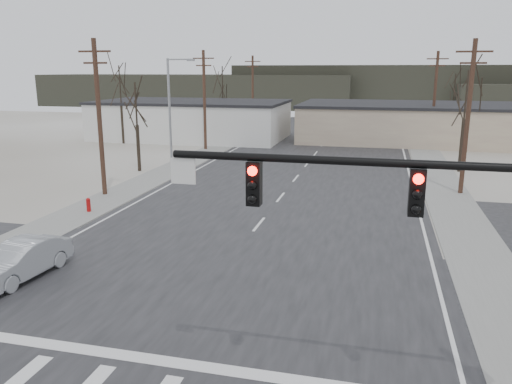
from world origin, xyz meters
TOP-DOWN VIEW (x-y plane):
  - ground at (0.00, 0.00)m, footprint 140.00×140.00m
  - main_road at (0.00, 15.00)m, footprint 18.00×110.00m
  - cross_road at (0.00, 0.00)m, footprint 90.00×10.00m
  - sidewalk_left at (-10.60, 20.00)m, footprint 3.00×90.00m
  - sidewalk_right at (10.60, 20.00)m, footprint 3.00×90.00m
  - traffic_signal_mast at (7.89, -6.20)m, footprint 8.95×0.43m
  - fire_hydrant at (-10.20, 8.00)m, footprint 0.24×0.24m
  - building_left_far at (-16.00, 40.00)m, footprint 22.30×12.30m
  - building_right_far at (10.00, 44.00)m, footprint 26.30×14.30m
  - upole_left_b at (-11.50, 12.00)m, footprint 2.20×0.30m
  - upole_left_c at (-11.50, 32.00)m, footprint 2.20×0.30m
  - upole_left_d at (-11.50, 52.00)m, footprint 2.20×0.30m
  - upole_right_a at (11.50, 18.00)m, footprint 2.20×0.30m
  - upole_right_b at (11.50, 40.00)m, footprint 2.20×0.30m
  - streetlight_main at (-10.80, 22.00)m, footprint 2.40×0.25m
  - tree_left_near at (-13.00, 20.00)m, footprint 3.30×3.30m
  - tree_right_mid at (12.50, 26.00)m, footprint 3.74×3.74m
  - tree_left_far at (-14.00, 46.00)m, footprint 3.96×3.96m
  - tree_right_far at (15.00, 52.00)m, footprint 3.52×3.52m
  - tree_left_mid at (-22.00, 34.00)m, footprint 3.96×3.96m
  - hill_left at (-35.00, 92.00)m, footprint 70.00×18.00m
  - hill_center at (15.00, 96.00)m, footprint 80.00×18.00m
  - sedan_crossing at (-7.50, -1.09)m, footprint 1.92×4.55m
  - car_far_a at (-1.03, 46.27)m, footprint 3.17×4.89m
  - car_far_b at (-3.23, 48.98)m, footprint 1.54×3.65m

SIDE VIEW (x-z plane):
  - ground at x=0.00m, z-range 0.00..0.00m
  - cross_road at x=0.00m, z-range 0.00..0.04m
  - main_road at x=0.00m, z-range 0.00..0.05m
  - sidewalk_left at x=-10.60m, z-range 0.00..0.06m
  - sidewalk_right at x=10.60m, z-range 0.00..0.06m
  - fire_hydrant at x=-10.20m, z-range 0.02..0.89m
  - car_far_b at x=-3.23m, z-range 0.05..1.28m
  - car_far_a at x=-1.03m, z-range 0.05..1.36m
  - sedan_crossing at x=-7.50m, z-range 0.05..1.51m
  - building_right_far at x=10.00m, z-range 0.00..4.30m
  - building_left_far at x=-16.00m, z-range 0.01..4.51m
  - hill_left at x=-35.00m, z-range 0.00..7.00m
  - hill_center at x=15.00m, z-range 0.00..9.00m
  - traffic_signal_mast at x=7.89m, z-range 1.07..8.27m
  - streetlight_main at x=-10.80m, z-range 0.59..9.59m
  - upole_left_b at x=-11.50m, z-range 0.22..10.22m
  - upole_left_c at x=-11.50m, z-range 0.22..10.22m
  - upole_left_d at x=-11.50m, z-range 0.22..10.22m
  - upole_right_a at x=11.50m, z-range 0.22..10.22m
  - upole_right_b at x=11.50m, z-range 0.22..10.22m
  - tree_left_near at x=-13.00m, z-range 1.55..8.90m
  - tree_right_far at x=15.00m, z-range 1.66..9.50m
  - tree_right_mid at x=12.50m, z-range 1.77..10.10m
  - tree_left_far at x=-14.00m, z-range 1.87..10.69m
  - tree_left_mid at x=-22.00m, z-range 1.87..10.69m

